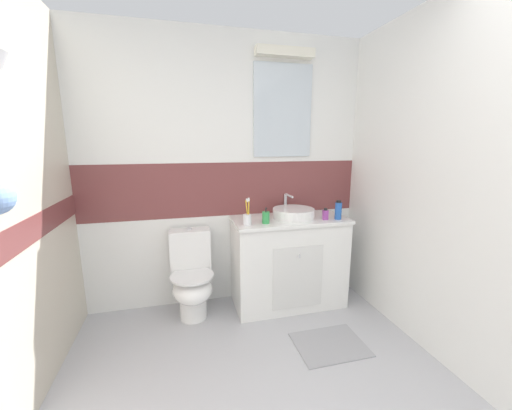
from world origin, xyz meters
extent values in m
cube|color=#B2B2B7|center=(0.00, 1.20, -0.02)|extent=(3.20, 3.48, 0.04)
cube|color=white|center=(0.00, 2.45, 0.42)|extent=(3.20, 0.10, 0.85)
cube|color=brown|center=(0.00, 2.45, 1.10)|extent=(3.20, 0.10, 0.50)
cube|color=white|center=(0.00, 2.45, 1.93)|extent=(3.20, 0.10, 1.15)
cube|color=silver|center=(0.53, 2.39, 1.82)|extent=(0.56, 0.02, 0.84)
cube|color=white|center=(0.53, 2.35, 2.32)|extent=(0.54, 0.10, 0.08)
cube|color=white|center=(1.35, 1.20, 1.25)|extent=(0.10, 3.48, 2.50)
cube|color=white|center=(0.53, 2.16, 0.41)|extent=(1.03, 0.49, 0.82)
cube|color=white|center=(0.53, 2.15, 0.83)|extent=(1.05, 0.51, 0.03)
cube|color=silver|center=(0.53, 1.91, 0.37)|extent=(0.46, 0.01, 0.57)
cylinder|color=silver|center=(0.53, 1.89, 0.57)|extent=(0.02, 0.02, 0.03)
cylinder|color=white|center=(0.57, 2.15, 0.89)|extent=(0.38, 0.38, 0.09)
cylinder|color=#B3B3B8|center=(0.57, 2.15, 0.93)|extent=(0.31, 0.31, 0.01)
cylinder|color=silver|center=(0.57, 2.37, 0.94)|extent=(0.03, 0.03, 0.19)
cylinder|color=silver|center=(0.57, 2.27, 1.04)|extent=(0.02, 0.17, 0.02)
cylinder|color=white|center=(-0.37, 2.12, 0.09)|extent=(0.24, 0.24, 0.18)
ellipsoid|color=white|center=(-0.37, 2.08, 0.29)|extent=(0.34, 0.42, 0.22)
cylinder|color=white|center=(-0.37, 2.08, 0.41)|extent=(0.37, 0.37, 0.02)
cube|color=white|center=(-0.37, 2.29, 0.58)|extent=(0.36, 0.17, 0.37)
cylinder|color=silver|center=(-0.37, 2.29, 0.77)|extent=(0.04, 0.04, 0.02)
cylinder|color=white|center=(0.11, 2.02, 0.89)|extent=(0.07, 0.07, 0.09)
cylinder|color=gold|center=(0.11, 2.04, 0.97)|extent=(0.03, 0.02, 0.18)
cube|color=white|center=(0.11, 2.04, 1.06)|extent=(0.02, 0.02, 0.03)
cylinder|color=gold|center=(0.12, 2.02, 0.97)|extent=(0.02, 0.02, 0.19)
cube|color=white|center=(0.12, 2.02, 1.07)|extent=(0.01, 0.02, 0.03)
cylinder|color=green|center=(0.27, 2.03, 0.90)|extent=(0.06, 0.06, 0.10)
cylinder|color=#262626|center=(0.27, 2.03, 0.97)|extent=(0.01, 0.01, 0.04)
cylinder|color=#262626|center=(0.27, 2.01, 0.99)|extent=(0.01, 0.02, 0.01)
cylinder|color=#2659B2|center=(0.95, 2.00, 0.93)|extent=(0.06, 0.06, 0.15)
cylinder|color=black|center=(0.95, 2.00, 1.01)|extent=(0.04, 0.04, 0.02)
cube|color=#993F99|center=(0.83, 2.01, 0.89)|extent=(0.05, 0.03, 0.09)
cylinder|color=black|center=(0.83, 2.01, 0.95)|extent=(0.03, 0.03, 0.02)
cube|color=#99999E|center=(0.63, 1.47, 0.01)|extent=(0.53, 0.41, 0.01)
camera|label=1|loc=(-0.44, -0.40, 1.54)|focal=21.31mm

